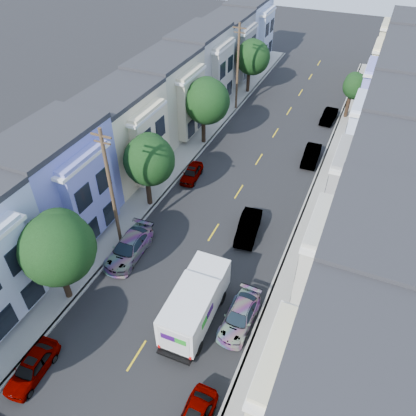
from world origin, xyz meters
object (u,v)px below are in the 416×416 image
parked_left_d (192,173)px  parked_right_b (240,317)px  parked_right_c (311,155)px  parked_right_d (329,116)px  tree_e (252,57)px  utility_pole_near (111,191)px  fedex_truck (195,303)px  lead_sedan (248,227)px  tree_c (148,160)px  utility_pole_far (238,68)px  tree_d (206,101)px  tree_far_r (355,87)px  parked_left_c (129,248)px  parked_left_b (32,367)px  tree_b (57,249)px

parked_left_d → parked_right_b: size_ratio=0.87×
parked_right_c → parked_right_d: bearing=87.7°
tree_e → utility_pole_near: utility_pole_near is taller
fedex_truck → lead_sedan: size_ratio=1.49×
tree_c → utility_pole_near: (0.00, -5.14, 0.48)m
utility_pole_near → utility_pole_far: same height
tree_d → utility_pole_far: (0.00, 9.20, 0.28)m
fedex_truck → parked_right_c: (2.71, 21.93, -1.02)m
tree_far_r → parked_left_c: size_ratio=1.08×
tree_c → utility_pole_far: size_ratio=0.68×
parked_left_c → tree_c: bearing=100.4°
tree_far_r → lead_sedan: size_ratio=1.26×
parked_right_d → tree_e: bearing=163.0°
tree_e → parked_left_b: (1.40, -42.66, -4.04)m
parked_right_c → fedex_truck: bearing=-99.4°
tree_c → parked_left_b: size_ratio=1.72×
parked_left_b → parked_right_b: parked_left_b is taller
tree_e → tree_far_r: size_ratio=1.27×
fedex_truck → parked_right_d: bearing=83.6°
utility_pole_near → lead_sedan: size_ratio=2.33×
tree_b → parked_right_c: 26.62m
parked_left_c → parked_left_d: size_ratio=1.33×
tree_d → utility_pole_far: utility_pole_far is taller
tree_c → utility_pole_near: bearing=-90.0°
utility_pole_far → fedex_truck: bearing=-74.3°
tree_far_r → parked_left_d: size_ratio=1.45×
utility_pole_far → parked_right_b: (11.20, -29.28, -4.51)m
lead_sedan → parked_left_c: parked_left_c is taller
tree_b → parked_right_b: bearing=13.7°
utility_pole_near → fedex_truck: (8.49, -4.15, -3.44)m
tree_e → parked_left_c: (1.40, -32.22, -3.94)m
parked_right_c → tree_d: bearing=-177.3°
fedex_truck → lead_sedan: bearing=85.9°
tree_far_r → parked_left_b: tree_far_r is taller
parked_left_b → parked_right_d: (9.80, 38.61, 0.00)m
parked_left_b → parked_right_c: 30.74m
utility_pole_near → parked_right_c: utility_pole_near is taller
tree_far_r → utility_pole_near: (-13.19, -29.05, 1.26)m
tree_d → tree_b: bearing=-90.0°
parked_left_b → tree_d: bearing=88.9°
tree_far_r → parked_right_d: 4.22m
utility_pole_near → parked_right_c: size_ratio=2.41×
tree_b → utility_pole_far: 32.01m
utility_pole_far → parked_right_d: bearing=6.4°
tree_b → tree_d: size_ratio=1.00×
fedex_truck → parked_left_c: 7.85m
tree_b → fedex_truck: (8.49, 1.86, -3.13)m
lead_sedan → utility_pole_far: bearing=105.8°
tree_d → parked_right_b: size_ratio=1.69×
utility_pole_far → parked_right_c: utility_pole_far is taller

